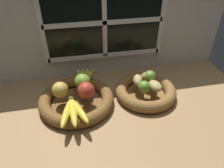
# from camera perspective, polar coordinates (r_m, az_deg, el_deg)

# --- Properties ---
(ground_plane) EXTENTS (1.40, 0.90, 0.03)m
(ground_plane) POSITION_cam_1_polar(r_m,az_deg,el_deg) (1.06, 0.89, -5.43)
(ground_plane) COLOR #9E774C
(back_wall) EXTENTS (1.40, 0.05, 0.55)m
(back_wall) POSITION_cam_1_polar(r_m,az_deg,el_deg) (1.16, -2.24, 15.42)
(back_wall) COLOR silver
(back_wall) RESTS_ON ground_plane
(fruit_bowl_left) EXTENTS (0.36, 0.36, 0.06)m
(fruit_bowl_left) POSITION_cam_1_polar(r_m,az_deg,el_deg) (1.03, -9.73, -4.36)
(fruit_bowl_left) COLOR brown
(fruit_bowl_left) RESTS_ON ground_plane
(fruit_bowl_right) EXTENTS (0.31, 0.31, 0.06)m
(fruit_bowl_right) POSITION_cam_1_polar(r_m,az_deg,el_deg) (1.08, 9.21, -1.92)
(fruit_bowl_right) COLOR brown
(fruit_bowl_right) RESTS_ON ground_plane
(apple_golden_left) EXTENTS (0.08, 0.08, 0.08)m
(apple_golden_left) POSITION_cam_1_polar(r_m,az_deg,el_deg) (1.00, -14.08, -1.56)
(apple_golden_left) COLOR gold
(apple_golden_left) RESTS_ON fruit_bowl_left
(apple_red_right) EXTENTS (0.08, 0.08, 0.08)m
(apple_red_right) POSITION_cam_1_polar(r_m,az_deg,el_deg) (0.97, -7.15, -1.79)
(apple_red_right) COLOR #B73828
(apple_red_right) RESTS_ON fruit_bowl_left
(apple_green_back) EXTENTS (0.08, 0.08, 0.08)m
(apple_green_back) POSITION_cam_1_polar(r_m,az_deg,el_deg) (1.03, -8.14, 0.68)
(apple_green_back) COLOR #7AA338
(apple_green_back) RESTS_ON fruit_bowl_left
(banana_bunch_front) EXTENTS (0.13, 0.19, 0.03)m
(banana_bunch_front) POSITION_cam_1_polar(r_m,az_deg,el_deg) (0.90, -10.70, -7.38)
(banana_bunch_front) COLOR yellow
(banana_bunch_front) RESTS_ON fruit_bowl_left
(banana_bunch_back) EXTENTS (0.11, 0.18, 0.03)m
(banana_bunch_back) POSITION_cam_1_polar(r_m,az_deg,el_deg) (1.10, -7.83, 1.66)
(banana_bunch_back) COLOR gold
(banana_bunch_back) RESTS_ON fruit_bowl_left
(potato_back) EXTENTS (0.08, 0.05, 0.05)m
(potato_back) POSITION_cam_1_polar(r_m,az_deg,el_deg) (1.09, 9.73, 1.99)
(potato_back) COLOR #A38451
(potato_back) RESTS_ON fruit_bowl_right
(potato_small) EXTENTS (0.07, 0.09, 0.04)m
(potato_small) POSITION_cam_1_polar(r_m,az_deg,el_deg) (1.04, 11.79, -0.51)
(potato_small) COLOR tan
(potato_small) RESTS_ON fruit_bowl_right
(potato_oblong) EXTENTS (0.07, 0.09, 0.05)m
(potato_oblong) POSITION_cam_1_polar(r_m,az_deg,el_deg) (1.06, 7.08, 1.07)
(potato_oblong) COLOR tan
(potato_oblong) RESTS_ON fruit_bowl_right
(lime_near) EXTENTS (0.06, 0.06, 0.06)m
(lime_near) POSITION_cam_1_polar(r_m,az_deg,el_deg) (1.01, 8.84, -0.77)
(lime_near) COLOR olive
(lime_near) RESTS_ON fruit_bowl_right
(lime_far) EXTENTS (0.06, 0.06, 0.06)m
(lime_far) POSITION_cam_1_polar(r_m,az_deg,el_deg) (1.09, 10.37, 2.11)
(lime_far) COLOR olive
(lime_far) RESTS_ON fruit_bowl_right
(chili_pepper) EXTENTS (0.14, 0.07, 0.02)m
(chili_pepper) POSITION_cam_1_polar(r_m,az_deg,el_deg) (1.04, 11.35, -1.21)
(chili_pepper) COLOR red
(chili_pepper) RESTS_ON fruit_bowl_right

